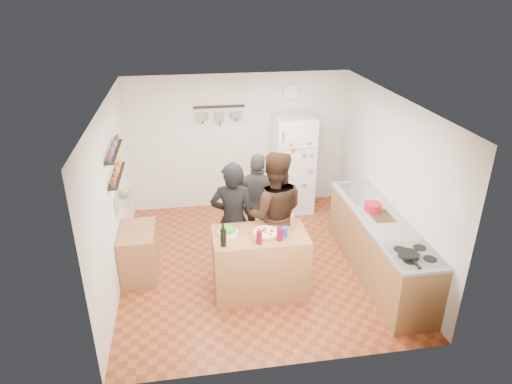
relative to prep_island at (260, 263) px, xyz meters
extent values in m
plane|color=brown|center=(0.07, 0.69, -0.46)|extent=(4.20, 4.20, 0.00)
plane|color=white|center=(0.07, 0.69, 2.04)|extent=(4.20, 4.20, 0.00)
plane|color=silver|center=(0.07, 2.79, 0.79)|extent=(4.00, 0.00, 4.00)
plane|color=silver|center=(-1.93, 0.69, 0.79)|extent=(0.00, 4.20, 4.20)
plane|color=silver|center=(2.07, 0.69, 0.79)|extent=(0.00, 4.20, 4.20)
cube|color=#A26B3B|center=(0.00, 0.00, 0.00)|extent=(1.25, 0.72, 0.91)
cube|color=brown|center=(0.08, -0.02, 0.47)|extent=(0.42, 0.34, 0.02)
cylinder|color=beige|center=(0.08, -0.02, 0.48)|extent=(0.34, 0.34, 0.02)
cylinder|color=silver|center=(-0.42, 0.05, 0.48)|extent=(0.26, 0.26, 0.05)
cylinder|color=black|center=(-0.50, -0.22, 0.57)|extent=(0.08, 0.08, 0.23)
cylinder|color=#5F0817|center=(-0.05, -0.24, 0.54)|extent=(0.07, 0.07, 0.18)
cylinder|color=maroon|center=(0.22, -0.20, 0.55)|extent=(0.07, 0.07, 0.18)
cylinder|color=#A36F44|center=(0.45, 0.05, 0.55)|extent=(0.06, 0.06, 0.19)
cylinder|color=#1C379C|center=(0.30, -0.12, 0.52)|extent=(0.08, 0.08, 0.14)
imported|color=black|center=(-0.30, 0.47, 0.42)|extent=(0.71, 0.55, 1.76)
imported|color=black|center=(0.28, 0.47, 0.48)|extent=(0.99, 0.82, 1.87)
imported|color=#33302D|center=(0.17, 1.11, 0.35)|extent=(1.02, 0.69, 1.61)
cube|color=#9E7042|center=(1.77, 0.14, -0.01)|extent=(0.63, 2.63, 0.90)
cube|color=white|center=(1.77, -0.81, 0.46)|extent=(0.60, 0.62, 0.02)
cylinder|color=black|center=(1.67, -0.84, 0.49)|extent=(0.25, 0.25, 0.05)
cube|color=silver|center=(1.77, 0.99, 0.46)|extent=(0.50, 0.80, 0.03)
cube|color=brown|center=(1.77, 0.20, 0.46)|extent=(0.30, 0.40, 0.02)
cylinder|color=#A41221|center=(1.72, 0.40, 0.52)|extent=(0.25, 0.25, 0.11)
cube|color=white|center=(1.02, 2.44, 0.45)|extent=(0.70, 0.68, 1.80)
cylinder|color=silver|center=(1.02, 2.77, 1.69)|extent=(0.30, 0.03, 0.30)
cube|color=black|center=(-1.86, 0.89, 1.04)|extent=(0.12, 1.00, 0.02)
cube|color=black|center=(-1.86, 0.89, 1.40)|extent=(0.12, 1.00, 0.02)
cube|color=silver|center=(-1.83, 0.89, 0.69)|extent=(0.18, 0.35, 0.14)
cube|color=#9D6E42|center=(-1.67, 0.67, -0.09)|extent=(0.50, 0.80, 0.73)
cube|color=black|center=(-0.28, 2.69, 1.49)|extent=(0.90, 0.04, 0.04)
camera|label=1|loc=(-0.87, -5.15, 3.47)|focal=32.00mm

